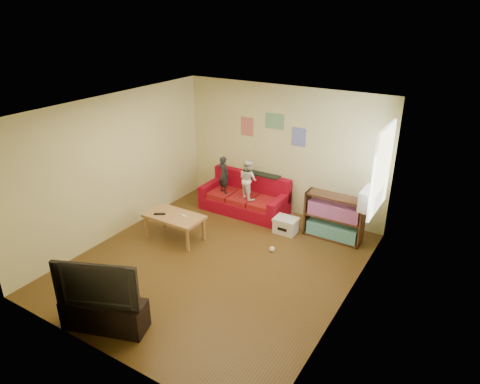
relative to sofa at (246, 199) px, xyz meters
The scene contains 17 objects.
room_shell 2.41m from the sofa, 73.15° to the right, with size 4.52×5.02×2.72m.
sofa is the anchor object (origin of this frame).
child_a 0.71m from the sofa, 160.13° to the right, with size 0.30×0.20×0.82m, color black.
child_b 0.59m from the sofa, 47.80° to the right, with size 0.41×0.32×0.85m, color white.
coffee_table 1.85m from the sofa, 106.55° to the right, with size 1.11×0.61×0.50m.
remote 2.05m from the sofa, 112.33° to the right, with size 0.22×0.05×0.02m, color black.
game_controller 1.76m from the sofa, 100.72° to the right, with size 0.14×0.04×0.03m, color white.
bookshelf 2.06m from the sofa, ahead, with size 1.11×0.33×0.89m.
window 3.18m from the sofa, ahead, with size 0.04×1.08×1.48m, color white.
ac_unit 2.87m from the sofa, ahead, with size 0.28×0.55×0.35m, color #B7B2A3.
artwork_left 1.55m from the sofa, 118.08° to the left, with size 0.30×0.01×0.40m, color #D87266.
artwork_center 1.78m from the sofa, 44.78° to the left, with size 0.42×0.01×0.32m, color #72B27F.
artwork_right 1.78m from the sofa, 23.39° to the left, with size 0.30×0.01×0.38m, color #727FCC.
file_box 1.27m from the sofa, 20.77° to the right, with size 0.45×0.35×0.31m.
tv_stand 4.21m from the sofa, 86.85° to the right, with size 1.17×0.39×0.44m, color black.
television 4.24m from the sofa, 86.85° to the right, with size 1.16×0.15×0.67m, color black.
tissue 1.80m from the sofa, 43.65° to the right, with size 0.10×0.10×0.10m, color white.
Camera 1 is at (3.65, -5.19, 4.14)m, focal length 32.00 mm.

